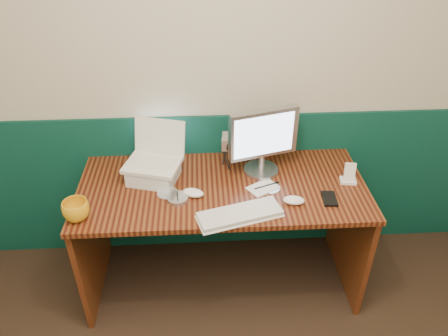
{
  "coord_description": "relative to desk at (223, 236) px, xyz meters",
  "views": [
    {
      "loc": [
        -0.08,
        -0.57,
        2.18
      ],
      "look_at": [
        0.02,
        1.23,
        0.97
      ],
      "focal_mm": 35.0,
      "sensor_mm": 36.0,
      "label": 1
    }
  ],
  "objects": [
    {
      "name": "monitor",
      "position": [
        0.23,
        0.13,
        0.57
      ],
      "size": [
        0.41,
        0.21,
        0.39
      ],
      "primitive_type": null,
      "rotation": [
        0.0,
        0.0,
        0.27
      ],
      "color": "#A2A2A6",
      "rests_on": "desk"
    },
    {
      "name": "papers",
      "position": [
        0.22,
        -0.03,
        0.38
      ],
      "size": [
        0.2,
        0.18,
        0.0
      ],
      "primitive_type": "cube",
      "rotation": [
        0.0,
        0.0,
        0.55
      ],
      "color": "white",
      "rests_on": "desk"
    },
    {
      "name": "mouse_right",
      "position": [
        0.37,
        -0.18,
        0.39
      ],
      "size": [
        0.12,
        0.08,
        0.04
      ],
      "primitive_type": "ellipsoid",
      "rotation": [
        0.0,
        0.0,
        -0.16
      ],
      "color": "white",
      "rests_on": "desk"
    },
    {
      "name": "music_player",
      "position": [
        0.71,
        -0.01,
        0.44
      ],
      "size": [
        0.07,
        0.04,
        0.11
      ],
      "primitive_type": "cube",
      "rotation": [
        -0.17,
        0.0,
        -0.16
      ],
      "color": "white",
      "rests_on": "dock"
    },
    {
      "name": "back_wall",
      "position": [
        -0.02,
        0.37,
        0.88
      ],
      "size": [
        3.5,
        0.04,
        2.5
      ],
      "primitive_type": "cube",
      "color": "beige",
      "rests_on": "ground"
    },
    {
      "name": "dock",
      "position": [
        0.71,
        -0.01,
        0.38
      ],
      "size": [
        0.1,
        0.08,
        0.02
      ],
      "primitive_type": "cube",
      "rotation": [
        0.0,
        0.0,
        -0.16
      ],
      "color": "white",
      "rests_on": "desk"
    },
    {
      "name": "laptop_riser",
      "position": [
        -0.38,
        0.09,
        0.42
      ],
      "size": [
        0.31,
        0.28,
        0.09
      ],
      "primitive_type": "cube",
      "rotation": [
        0.0,
        0.0,
        -0.28
      ],
      "color": "silver",
      "rests_on": "desk"
    },
    {
      "name": "pda",
      "position": [
        0.56,
        -0.16,
        0.38
      ],
      "size": [
        0.08,
        0.13,
        0.01
      ],
      "primitive_type": "cube",
      "rotation": [
        0.0,
        0.0,
        -0.07
      ],
      "color": "black",
      "rests_on": "desk"
    },
    {
      "name": "cd_loose_a",
      "position": [
        -0.3,
        -0.05,
        0.38
      ],
      "size": [
        0.12,
        0.12,
        0.0
      ],
      "primitive_type": "cylinder",
      "color": "silver",
      "rests_on": "desk"
    },
    {
      "name": "camcorder",
      "position": [
        0.04,
        0.2,
        0.48
      ],
      "size": [
        0.11,
        0.14,
        0.2
      ],
      "primitive_type": null,
      "rotation": [
        0.0,
        0.0,
        -0.11
      ],
      "color": "silver",
      "rests_on": "desk"
    },
    {
      "name": "mug",
      "position": [
        -0.74,
        -0.23,
        0.43
      ],
      "size": [
        0.16,
        0.16,
        0.11
      ],
      "primitive_type": "imported",
      "rotation": [
        0.0,
        0.0,
        -0.27
      ],
      "color": "gold",
      "rests_on": "desk"
    },
    {
      "name": "mouse_left",
      "position": [
        -0.16,
        -0.08,
        0.39
      ],
      "size": [
        0.13,
        0.11,
        0.04
      ],
      "primitive_type": "ellipsoid",
      "rotation": [
        0.0,
        0.0,
        -0.36
      ],
      "color": "white",
      "rests_on": "desk"
    },
    {
      "name": "laptop",
      "position": [
        -0.38,
        0.09,
        0.59
      ],
      "size": [
        0.35,
        0.3,
        0.25
      ],
      "primitive_type": null,
      "rotation": [
        0.0,
        0.0,
        -0.28
      ],
      "color": "white",
      "rests_on": "laptop_riser"
    },
    {
      "name": "keyboard",
      "position": [
        0.07,
        -0.27,
        0.39
      ],
      "size": [
        0.44,
        0.25,
        0.02
      ],
      "primitive_type": "cube",
      "rotation": [
        0.0,
        0.0,
        0.27
      ],
      "color": "silver",
      "rests_on": "desk"
    },
    {
      "name": "cd_loose_b",
      "position": [
        0.26,
        -0.03,
        0.38
      ],
      "size": [
        0.12,
        0.12,
        0.0
      ],
      "primitive_type": "cylinder",
      "color": "silver",
      "rests_on": "desk"
    },
    {
      "name": "cd_spindle",
      "position": [
        -0.24,
        -0.12,
        0.39
      ],
      "size": [
        0.11,
        0.11,
        0.02
      ],
      "primitive_type": "cylinder",
      "color": "#ACB4BC",
      "rests_on": "desk"
    },
    {
      "name": "wainscot",
      "position": [
        -0.02,
        0.36,
        0.12
      ],
      "size": [
        3.48,
        0.02,
        1.0
      ],
      "primitive_type": "cube",
      "color": "#073229",
      "rests_on": "ground"
    },
    {
      "name": "desk",
      "position": [
        0.0,
        0.0,
        0.0
      ],
      "size": [
        1.6,
        0.7,
        0.75
      ],
      "primitive_type": "cube",
      "color": "#340E09",
      "rests_on": "ground"
    },
    {
      "name": "pen",
      "position": [
        0.25,
        -0.02,
        0.38
      ],
      "size": [
        0.15,
        0.07,
        0.01
      ],
      "primitive_type": "cylinder",
      "rotation": [
        0.0,
        1.57,
        0.38
      ],
      "color": "black",
      "rests_on": "desk"
    }
  ]
}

